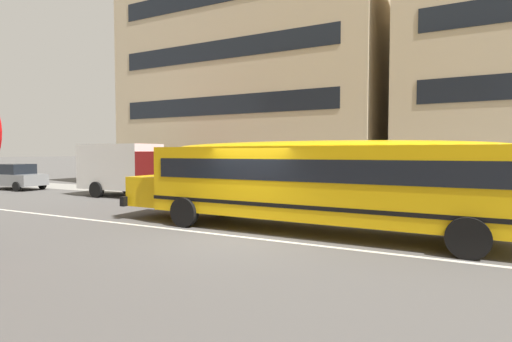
% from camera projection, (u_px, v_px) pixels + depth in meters
% --- Properties ---
extents(ground_plane, '(400.00, 400.00, 0.00)m').
position_uv_depth(ground_plane, '(243.00, 237.00, 10.66)').
color(ground_plane, '#54514F').
extents(sidewalk_far, '(120.00, 3.00, 0.01)m').
position_uv_depth(sidewalk_far, '(326.00, 202.00, 18.03)').
color(sidewalk_far, gray).
rests_on(sidewalk_far, ground_plane).
extents(lane_centreline, '(110.00, 0.16, 0.01)m').
position_uv_depth(lane_centreline, '(243.00, 237.00, 10.66)').
color(lane_centreline, silver).
rests_on(lane_centreline, ground_plane).
extents(school_bus, '(12.19, 2.98, 2.72)m').
position_uv_depth(school_bus, '(308.00, 178.00, 11.37)').
color(school_bus, yellow).
rests_on(school_bus, ground_plane).
extents(parked_car_grey_near_corner, '(3.99, 2.05, 1.64)m').
position_uv_depth(parked_car_grey_near_corner, '(15.00, 176.00, 24.31)').
color(parked_car_grey_near_corner, gray).
rests_on(parked_car_grey_near_corner, ground_plane).
extents(box_truck, '(6.07, 2.52, 2.82)m').
position_uv_depth(box_truck, '(131.00, 168.00, 20.31)').
color(box_truck, maroon).
rests_on(box_truck, ground_plane).
extents(apartment_block_far_left, '(16.79, 13.51, 16.50)m').
position_uv_depth(apartment_block_far_left, '(269.00, 73.00, 28.04)').
color(apartment_block_far_left, '#C6B28E').
rests_on(apartment_block_far_left, ground_plane).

